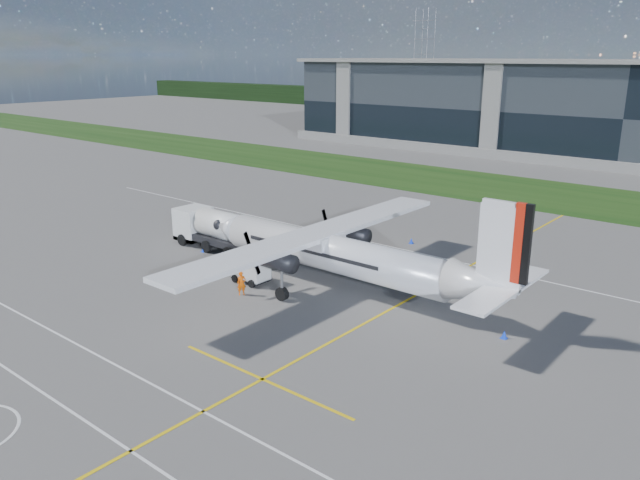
{
  "coord_description": "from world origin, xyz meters",
  "views": [
    {
      "loc": [
        23.88,
        -26.54,
        16.27
      ],
      "look_at": [
        -3.62,
        6.75,
        3.43
      ],
      "focal_mm": 35.0,
      "sensor_mm": 36.0,
      "label": 1
    }
  ],
  "objects_px": {
    "turboprop_aircraft": "(343,234)",
    "safety_cone_nose_stbd": "(240,248)",
    "safety_cone_nose_port": "(224,256)",
    "safety_cone_tail": "(504,335)",
    "safety_cone_fwd": "(203,249)",
    "safety_cone_stbdwing": "(411,241)",
    "fuel_tanker_truck": "(211,228)",
    "baggage_tug": "(251,271)",
    "pylon_west": "(424,59)",
    "ground_crew_person": "(241,282)"
  },
  "relations": [
    {
      "from": "turboprop_aircraft",
      "to": "safety_cone_nose_stbd",
      "type": "relative_size",
      "value": 55.44
    },
    {
      "from": "safety_cone_nose_port",
      "to": "safety_cone_tail",
      "type": "bearing_deg",
      "value": 1.13
    },
    {
      "from": "safety_cone_fwd",
      "to": "safety_cone_stbdwing",
      "type": "xyz_separation_m",
      "value": [
        12.48,
        13.55,
        0.0
      ]
    },
    {
      "from": "fuel_tanker_truck",
      "to": "safety_cone_nose_port",
      "type": "bearing_deg",
      "value": -25.54
    },
    {
      "from": "safety_cone_tail",
      "to": "safety_cone_nose_port",
      "type": "bearing_deg",
      "value": -178.87
    },
    {
      "from": "turboprop_aircraft",
      "to": "safety_cone_stbdwing",
      "type": "height_order",
      "value": "turboprop_aircraft"
    },
    {
      "from": "baggage_tug",
      "to": "safety_cone_nose_stbd",
      "type": "relative_size",
      "value": 5.88
    },
    {
      "from": "safety_cone_nose_stbd",
      "to": "safety_cone_nose_port",
      "type": "bearing_deg",
      "value": -72.29
    },
    {
      "from": "fuel_tanker_truck",
      "to": "safety_cone_fwd",
      "type": "relative_size",
      "value": 18.35
    },
    {
      "from": "pylon_west",
      "to": "turboprop_aircraft",
      "type": "bearing_deg",
      "value": -61.3
    },
    {
      "from": "safety_cone_fwd",
      "to": "safety_cone_tail",
      "type": "bearing_deg",
      "value": 0.53
    },
    {
      "from": "baggage_tug",
      "to": "safety_cone_nose_port",
      "type": "relative_size",
      "value": 5.88
    },
    {
      "from": "safety_cone_nose_port",
      "to": "pylon_west",
      "type": "bearing_deg",
      "value": 114.83
    },
    {
      "from": "safety_cone_fwd",
      "to": "safety_cone_tail",
      "type": "xyz_separation_m",
      "value": [
        27.11,
        0.25,
        0.0
      ]
    },
    {
      "from": "turboprop_aircraft",
      "to": "ground_crew_person",
      "type": "xyz_separation_m",
      "value": [
        -4.89,
        -5.3,
        -3.18
      ]
    },
    {
      "from": "pylon_west",
      "to": "fuel_tanker_truck",
      "type": "bearing_deg",
      "value": -66.06
    },
    {
      "from": "fuel_tanker_truck",
      "to": "pylon_west",
      "type": "bearing_deg",
      "value": 113.94
    },
    {
      "from": "turboprop_aircraft",
      "to": "fuel_tanker_truck",
      "type": "distance_m",
      "value": 15.45
    },
    {
      "from": "ground_crew_person",
      "to": "safety_cone_tail",
      "type": "height_order",
      "value": "ground_crew_person"
    },
    {
      "from": "safety_cone_fwd",
      "to": "baggage_tug",
      "type": "bearing_deg",
      "value": -16.87
    },
    {
      "from": "turboprop_aircraft",
      "to": "baggage_tug",
      "type": "relative_size",
      "value": 9.43
    },
    {
      "from": "turboprop_aircraft",
      "to": "fuel_tanker_truck",
      "type": "relative_size",
      "value": 3.02
    },
    {
      "from": "safety_cone_fwd",
      "to": "safety_cone_stbdwing",
      "type": "relative_size",
      "value": 1.0
    },
    {
      "from": "turboprop_aircraft",
      "to": "safety_cone_tail",
      "type": "distance_m",
      "value": 12.97
    },
    {
      "from": "baggage_tug",
      "to": "safety_cone_nose_stbd",
      "type": "height_order",
      "value": "baggage_tug"
    },
    {
      "from": "safety_cone_nose_port",
      "to": "ground_crew_person",
      "type": "bearing_deg",
      "value": -33.61
    },
    {
      "from": "ground_crew_person",
      "to": "safety_cone_nose_port",
      "type": "height_order",
      "value": "ground_crew_person"
    },
    {
      "from": "safety_cone_nose_stbd",
      "to": "safety_cone_stbdwing",
      "type": "distance_m",
      "value": 15.29
    },
    {
      "from": "safety_cone_stbdwing",
      "to": "safety_cone_tail",
      "type": "xyz_separation_m",
      "value": [
        14.63,
        -13.3,
        0.0
      ]
    },
    {
      "from": "safety_cone_tail",
      "to": "pylon_west",
      "type": "bearing_deg",
      "value": 122.33
    },
    {
      "from": "safety_cone_tail",
      "to": "safety_cone_fwd",
      "type": "bearing_deg",
      "value": -179.47
    },
    {
      "from": "turboprop_aircraft",
      "to": "safety_cone_stbdwing",
      "type": "distance_m",
      "value": 13.83
    },
    {
      "from": "turboprop_aircraft",
      "to": "safety_cone_nose_stbd",
      "type": "bearing_deg",
      "value": 171.79
    },
    {
      "from": "fuel_tanker_truck",
      "to": "safety_cone_fwd",
      "type": "bearing_deg",
      "value": -71.08
    },
    {
      "from": "fuel_tanker_truck",
      "to": "ground_crew_person",
      "type": "height_order",
      "value": "fuel_tanker_truck"
    },
    {
      "from": "ground_crew_person",
      "to": "safety_cone_tail",
      "type": "xyz_separation_m",
      "value": [
        17.26,
        5.07,
        -0.73
      ]
    },
    {
      "from": "ground_crew_person",
      "to": "safety_cone_tail",
      "type": "bearing_deg",
      "value": -41.58
    },
    {
      "from": "ground_crew_person",
      "to": "safety_cone_nose_port",
      "type": "xyz_separation_m",
      "value": [
        -6.92,
        4.6,
        -0.73
      ]
    },
    {
      "from": "pylon_west",
      "to": "safety_cone_fwd",
      "type": "distance_m",
      "value": 157.68
    },
    {
      "from": "safety_cone_nose_stbd",
      "to": "turboprop_aircraft",
      "type": "bearing_deg",
      "value": -8.21
    },
    {
      "from": "safety_cone_stbdwing",
      "to": "safety_cone_tail",
      "type": "bearing_deg",
      "value": -42.28
    },
    {
      "from": "pylon_west",
      "to": "safety_cone_fwd",
      "type": "relative_size",
      "value": 60.0
    },
    {
      "from": "turboprop_aircraft",
      "to": "safety_cone_fwd",
      "type": "relative_size",
      "value": 55.44
    },
    {
      "from": "ground_crew_person",
      "to": "safety_cone_fwd",
      "type": "xyz_separation_m",
      "value": [
        -9.85,
        4.82,
        -0.73
      ]
    },
    {
      "from": "ground_crew_person",
      "to": "safety_cone_nose_port",
      "type": "distance_m",
      "value": 8.34
    },
    {
      "from": "fuel_tanker_truck",
      "to": "ground_crew_person",
      "type": "xyz_separation_m",
      "value": [
        10.34,
        -6.23,
        -0.74
      ]
    },
    {
      "from": "turboprop_aircraft",
      "to": "safety_cone_tail",
      "type": "height_order",
      "value": "turboprop_aircraft"
    },
    {
      "from": "baggage_tug",
      "to": "ground_crew_person",
      "type": "xyz_separation_m",
      "value": [
        1.36,
        -2.25,
        0.1
      ]
    },
    {
      "from": "baggage_tug",
      "to": "safety_cone_tail",
      "type": "relative_size",
      "value": 5.88
    },
    {
      "from": "pylon_west",
      "to": "turboprop_aircraft",
      "type": "height_order",
      "value": "pylon_west"
    }
  ]
}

